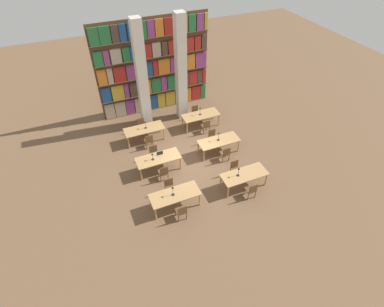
{
  "coord_description": "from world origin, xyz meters",
  "views": [
    {
      "loc": [
        -4.24,
        -10.36,
        10.38
      ],
      "look_at": [
        0.0,
        -0.25,
        0.69
      ],
      "focal_mm": 28.0,
      "sensor_mm": 36.0,
      "label": 1
    }
  ],
  "objects_px": {
    "reading_table_1": "(244,175)",
    "chair_11": "(196,112)",
    "chair_2": "(251,190)",
    "reading_table_5": "(201,116)",
    "chair_9": "(141,125)",
    "reading_table_2": "(158,159)",
    "desk_lamp_3": "(219,135)",
    "desk_lamp_5": "(200,110)",
    "laptop": "(159,153)",
    "chair_3": "(235,169)",
    "reading_table_4": "(144,130)",
    "chair_6": "(225,153)",
    "chair_5": "(154,153)",
    "desk_lamp_2": "(152,155)",
    "desk_lamp_1": "(239,170)",
    "chair_4": "(163,172)",
    "desk_lamp_4": "(145,124)",
    "chair_7": "(213,137)",
    "desk_lamp_0": "(173,190)",
    "reading_table_3": "(219,142)",
    "chair_1": "(170,187)",
    "pillar_left": "(142,77)",
    "pillar_center": "(181,70)",
    "chair_8": "(149,140)",
    "chair_10": "(206,126)"
  },
  "relations": [
    {
      "from": "chair_2",
      "to": "reading_table_5",
      "type": "distance_m",
      "value": 5.82
    },
    {
      "from": "reading_table_2",
      "to": "reading_table_4",
      "type": "relative_size",
      "value": 1.0
    },
    {
      "from": "chair_2",
      "to": "chair_4",
      "type": "xyz_separation_m",
      "value": [
        -3.21,
        2.55,
        0.0
      ]
    },
    {
      "from": "chair_4",
      "to": "desk_lamp_4",
      "type": "xyz_separation_m",
      "value": [
        0.12,
        3.26,
        0.58
      ]
    },
    {
      "from": "desk_lamp_4",
      "to": "reading_table_4",
      "type": "bearing_deg",
      "value": -172.78
    },
    {
      "from": "chair_6",
      "to": "reading_table_4",
      "type": "relative_size",
      "value": 0.41
    },
    {
      "from": "chair_1",
      "to": "desk_lamp_2",
      "type": "bearing_deg",
      "value": -82.67
    },
    {
      "from": "desk_lamp_1",
      "to": "chair_11",
      "type": "height_order",
      "value": "desk_lamp_1"
    },
    {
      "from": "pillar_center",
      "to": "desk_lamp_5",
      "type": "distance_m",
      "value": 2.41
    },
    {
      "from": "chair_9",
      "to": "chair_10",
      "type": "bearing_deg",
      "value": 156.74
    },
    {
      "from": "chair_1",
      "to": "chair_2",
      "type": "xyz_separation_m",
      "value": [
        3.26,
        -1.55,
        0.0
      ]
    },
    {
      "from": "reading_table_1",
      "to": "chair_11",
      "type": "distance_m",
      "value": 5.82
    },
    {
      "from": "pillar_center",
      "to": "reading_table_5",
      "type": "xyz_separation_m",
      "value": [
        0.62,
        -1.38,
        -2.32
      ]
    },
    {
      "from": "laptop",
      "to": "chair_8",
      "type": "height_order",
      "value": "laptop"
    },
    {
      "from": "chair_3",
      "to": "laptop",
      "type": "xyz_separation_m",
      "value": [
        -3.07,
        2.07,
        0.33
      ]
    },
    {
      "from": "reading_table_1",
      "to": "chair_8",
      "type": "distance_m",
      "value": 5.4
    },
    {
      "from": "reading_table_3",
      "to": "chair_9",
      "type": "distance_m",
      "value": 4.54
    },
    {
      "from": "pillar_left",
      "to": "desk_lamp_0",
      "type": "relative_size",
      "value": 12.33
    },
    {
      "from": "chair_5",
      "to": "reading_table_3",
      "type": "xyz_separation_m",
      "value": [
        3.27,
        -0.67,
        0.21
      ]
    },
    {
      "from": "desk_lamp_0",
      "to": "reading_table_3",
      "type": "relative_size",
      "value": 0.23
    },
    {
      "from": "desk_lamp_3",
      "to": "chair_8",
      "type": "distance_m",
      "value": 3.69
    },
    {
      "from": "chair_7",
      "to": "chair_10",
      "type": "relative_size",
      "value": 1.0
    },
    {
      "from": "chair_9",
      "to": "chair_11",
      "type": "relative_size",
      "value": 1.0
    },
    {
      "from": "chair_3",
      "to": "chair_11",
      "type": "relative_size",
      "value": 1.0
    },
    {
      "from": "desk_lamp_1",
      "to": "chair_6",
      "type": "xyz_separation_m",
      "value": [
        0.34,
        1.84,
        -0.6
      ]
    },
    {
      "from": "desk_lamp_0",
      "to": "desk_lamp_5",
      "type": "bearing_deg",
      "value": 55.34
    },
    {
      "from": "chair_3",
      "to": "laptop",
      "type": "height_order",
      "value": "laptop"
    },
    {
      "from": "desk_lamp_2",
      "to": "desk_lamp_1",
      "type": "bearing_deg",
      "value": -37.86
    },
    {
      "from": "pillar_center",
      "to": "chair_2",
      "type": "relative_size",
      "value": 6.83
    },
    {
      "from": "desk_lamp_1",
      "to": "reading_table_3",
      "type": "height_order",
      "value": "desk_lamp_1"
    },
    {
      "from": "pillar_left",
      "to": "desk_lamp_4",
      "type": "height_order",
      "value": "pillar_left"
    },
    {
      "from": "desk_lamp_3",
      "to": "desk_lamp_5",
      "type": "height_order",
      "value": "desk_lamp_5"
    },
    {
      "from": "pillar_center",
      "to": "reading_table_3",
      "type": "relative_size",
      "value": 2.81
    },
    {
      "from": "pillar_center",
      "to": "chair_1",
      "type": "distance_m",
      "value": 6.79
    },
    {
      "from": "chair_3",
      "to": "chair_9",
      "type": "distance_m",
      "value": 5.98
    },
    {
      "from": "chair_2",
      "to": "desk_lamp_5",
      "type": "relative_size",
      "value": 1.76
    },
    {
      "from": "laptop",
      "to": "reading_table_4",
      "type": "xyz_separation_m",
      "value": [
        -0.12,
        2.28,
        -0.12
      ]
    },
    {
      "from": "reading_table_2",
      "to": "chair_9",
      "type": "relative_size",
      "value": 2.43
    },
    {
      "from": "chair_5",
      "to": "chair_9",
      "type": "xyz_separation_m",
      "value": [
        0.04,
        2.52,
        0.0
      ]
    },
    {
      "from": "chair_8",
      "to": "desk_lamp_5",
      "type": "bearing_deg",
      "value": 13.27
    },
    {
      "from": "chair_4",
      "to": "chair_9",
      "type": "bearing_deg",
      "value": 89.39
    },
    {
      "from": "chair_9",
      "to": "reading_table_2",
      "type": "bearing_deg",
      "value": 89.23
    },
    {
      "from": "reading_table_3",
      "to": "chair_10",
      "type": "relative_size",
      "value": 2.43
    },
    {
      "from": "laptop",
      "to": "chair_6",
      "type": "height_order",
      "value": "laptop"
    },
    {
      "from": "chair_7",
      "to": "reading_table_1",
      "type": "bearing_deg",
      "value": 89.47
    },
    {
      "from": "laptop",
      "to": "chair_3",
      "type": "bearing_deg",
      "value": 146.04
    },
    {
      "from": "chair_2",
      "to": "desk_lamp_0",
      "type": "bearing_deg",
      "value": 166.14
    },
    {
      "from": "desk_lamp_3",
      "to": "chair_9",
      "type": "height_order",
      "value": "desk_lamp_3"
    },
    {
      "from": "chair_3",
      "to": "reading_table_4",
      "type": "bearing_deg",
      "value": -53.72
    },
    {
      "from": "desk_lamp_3",
      "to": "chair_2",
      "type": "bearing_deg",
      "value": -90.75
    }
  ]
}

